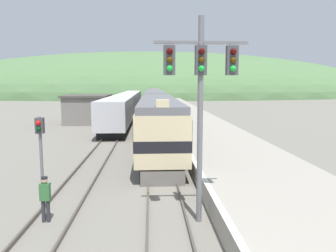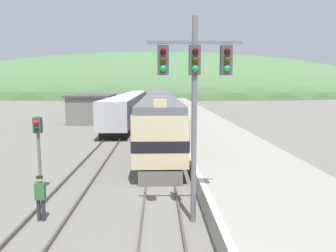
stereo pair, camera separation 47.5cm
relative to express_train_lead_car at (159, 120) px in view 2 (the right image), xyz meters
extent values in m
cube|color=#4C443D|center=(-0.72, 48.82, -2.07)|extent=(0.08, 180.00, 0.16)
cube|color=#4C443D|center=(0.72, 48.82, -2.07)|extent=(0.08, 180.00, 0.16)
cube|color=#4C443D|center=(-4.95, 48.82, -2.07)|extent=(0.08, 180.00, 0.16)
cube|color=#4C443D|center=(-3.52, 48.82, -2.07)|extent=(0.08, 180.00, 0.16)
cube|color=#9E9689|center=(4.75, 28.82, -1.71)|extent=(6.18, 140.00, 0.88)
cube|color=silver|center=(1.78, 28.82, -1.26)|extent=(0.24, 140.00, 0.01)
ellipsoid|color=#517547|center=(0.00, 113.35, -2.15)|extent=(200.05, 90.02, 35.92)
cube|color=slate|center=(-8.71, 16.32, -0.46)|extent=(5.07, 6.49, 3.39)
cube|color=#47423D|center=(-8.71, 16.32, 1.36)|extent=(5.57, 6.99, 0.24)
cube|color=black|center=(0.00, 0.23, -1.72)|extent=(2.35, 20.51, 0.85)
cube|color=beige|center=(0.00, 0.23, 0.04)|extent=(2.87, 21.82, 2.68)
cube|color=black|center=(0.00, 0.23, -0.17)|extent=(2.90, 21.84, 0.59)
cube|color=black|center=(0.00, 0.23, 0.63)|extent=(2.89, 20.51, 0.80)
cube|color=slate|center=(0.00, 0.23, 1.58)|extent=(2.70, 21.82, 0.40)
cube|color=black|center=(0.00, -9.54, 0.63)|extent=(2.91, 2.20, 1.07)
cube|color=beige|center=(0.00, -10.22, 1.96)|extent=(0.64, 0.80, 0.36)
cube|color=slate|center=(0.00, -10.47, -1.77)|extent=(2.24, 0.40, 0.77)
cube|color=black|center=(0.00, 22.39, -1.72)|extent=(2.35, 19.44, 0.85)
cube|color=beige|center=(0.00, 22.39, 0.04)|extent=(2.87, 20.68, 2.68)
cube|color=black|center=(0.00, 22.39, -0.17)|extent=(2.90, 20.70, 0.59)
cube|color=black|center=(0.00, 22.39, 0.63)|extent=(2.89, 19.44, 0.80)
cube|color=slate|center=(0.00, 22.39, 1.58)|extent=(2.70, 20.68, 0.40)
cube|color=black|center=(0.00, 43.97, -1.72)|extent=(2.35, 19.44, 0.85)
cube|color=beige|center=(0.00, 43.97, 0.04)|extent=(2.87, 20.68, 2.68)
cube|color=black|center=(0.00, 43.97, -0.17)|extent=(2.90, 20.70, 0.59)
cube|color=black|center=(0.00, 43.97, 0.63)|extent=(2.89, 19.44, 0.80)
cube|color=slate|center=(0.00, 43.97, 1.58)|extent=(2.70, 20.68, 0.40)
cube|color=black|center=(-4.24, 24.80, -1.75)|extent=(2.46, 44.05, 0.80)
cube|color=#BCBCC1|center=(-4.24, 24.80, 0.00)|extent=(2.90, 45.88, 2.70)
cylinder|color=slate|center=(1.18, -14.83, 1.54)|extent=(0.20, 0.20, 7.38)
cube|color=slate|center=(1.18, -14.83, 4.33)|extent=(3.30, 0.10, 0.10)
cube|color=#424247|center=(0.08, -14.83, 3.72)|extent=(0.40, 0.28, 1.02)
sphere|color=#3C0504|center=(0.08, -15.01, 4.01)|extent=(0.22, 0.22, 0.22)
sphere|color=#412C05|center=(0.08, -15.01, 3.72)|extent=(0.22, 0.22, 0.22)
sphere|color=green|center=(0.08, -15.01, 3.44)|extent=(0.22, 0.22, 0.22)
cube|color=#424247|center=(1.18, -14.83, 3.72)|extent=(0.40, 0.28, 1.02)
sphere|color=#3C0504|center=(1.18, -15.01, 4.01)|extent=(0.22, 0.22, 0.22)
sphere|color=#412C05|center=(1.18, -15.01, 3.72)|extent=(0.22, 0.22, 0.22)
sphere|color=green|center=(1.18, -15.01, 3.44)|extent=(0.22, 0.22, 0.22)
cube|color=#424247|center=(2.28, -14.83, 3.72)|extent=(0.40, 0.28, 1.02)
sphere|color=#3C0504|center=(2.28, -15.01, 4.01)|extent=(0.22, 0.22, 0.22)
sphere|color=#412C05|center=(2.28, -15.01, 3.72)|extent=(0.22, 0.22, 0.22)
sphere|color=green|center=(2.28, -15.01, 3.44)|extent=(0.22, 0.22, 0.22)
cylinder|color=slate|center=(-5.58, -11.46, -0.35)|extent=(0.14, 0.14, 3.60)
cube|color=#424247|center=(-5.58, -11.46, 1.04)|extent=(0.36, 0.28, 0.71)
sphere|color=red|center=(-5.58, -11.63, 1.18)|extent=(0.22, 0.22, 0.22)
sphere|color=black|center=(-5.58, -11.63, 0.91)|extent=(0.22, 0.22, 0.22)
cylinder|color=#2D2D33|center=(-4.54, -14.60, -1.74)|extent=(0.14, 0.14, 0.83)
cylinder|color=#2D2D33|center=(-4.37, -14.60, -1.74)|extent=(0.14, 0.14, 0.83)
cube|color=#336B38|center=(-4.46, -14.60, -1.00)|extent=(0.36, 0.23, 0.64)
sphere|color=tan|center=(-4.46, -14.60, -0.57)|extent=(0.22, 0.22, 0.22)
cylinder|color=black|center=(-4.46, -14.60, -0.47)|extent=(0.24, 0.24, 0.07)
camera|label=1|loc=(-0.57, -26.35, 2.92)|focal=35.00mm
camera|label=2|loc=(-0.10, -26.37, 2.92)|focal=35.00mm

